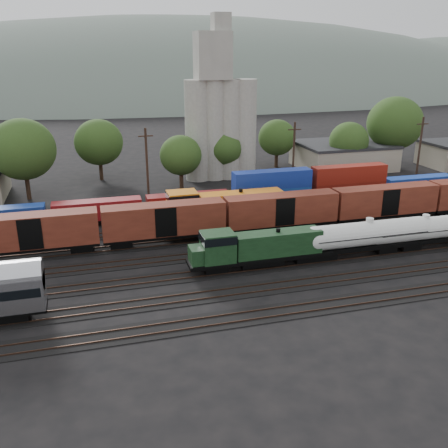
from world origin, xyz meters
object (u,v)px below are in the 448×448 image
object	(u,v)px
orange_locomotive	(218,206)
grain_silo	(220,118)
tank_car_a	(368,235)
green_locomotive	(253,248)

from	to	relation	value
orange_locomotive	grain_silo	world-z (taller)	grain_silo
tank_car_a	grain_silo	distance (m)	42.46
green_locomotive	grain_silo	size ratio (longest dim) A/B	0.56
tank_car_a	grain_silo	xyz separation A→B (m)	(-6.81, 41.00, 8.68)
tank_car_a	orange_locomotive	bearing A→B (deg)	133.44
green_locomotive	tank_car_a	xyz separation A→B (m)	(14.16, 0.00, 0.09)
green_locomotive	tank_car_a	size ratio (longest dim) A/B	0.99
orange_locomotive	tank_car_a	bearing A→B (deg)	-46.56
tank_car_a	orange_locomotive	size ratio (longest dim) A/B	0.85
grain_silo	orange_locomotive	bearing A→B (deg)	-105.87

